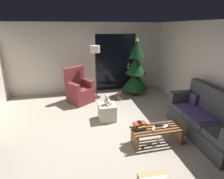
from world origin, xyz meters
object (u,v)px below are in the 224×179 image
at_px(remote_black, 159,126).
at_px(coffee_table, 157,133).
at_px(remote_white, 166,126).
at_px(cell_phone, 140,122).
at_px(book_stack, 140,126).
at_px(christmas_tree, 136,71).
at_px(teddy_bear_chestnut_by_tree, 119,96).
at_px(remote_graphite, 169,124).
at_px(remote_silver, 154,129).
at_px(couch, 208,120).
at_px(teddy_bear_cream, 107,101).
at_px(armchair, 79,90).
at_px(floor_lamp, 95,54).
at_px(ottoman, 107,112).

bearing_deg(remote_black, coffee_table, 140.99).
height_order(remote_white, cell_phone, cell_phone).
xyz_separation_m(remote_white, book_stack, (-0.55, 0.06, 0.06)).
height_order(coffee_table, christmas_tree, christmas_tree).
bearing_deg(christmas_tree, remote_white, -96.59).
bearing_deg(remote_black, teddy_bear_chestnut_by_tree, 12.95).
height_order(remote_graphite, cell_phone, cell_phone).
relative_size(remote_silver, remote_graphite, 1.00).
distance_m(couch, teddy_bear_cream, 2.37).
bearing_deg(remote_black, christmas_tree, -2.43).
bearing_deg(cell_phone, remote_silver, -15.60).
distance_m(cell_phone, teddy_bear_cream, 1.23).
bearing_deg(book_stack, remote_silver, -17.42).
bearing_deg(remote_black, remote_graphite, -81.67).
bearing_deg(armchair, remote_silver, -61.71).
xyz_separation_m(remote_graphite, teddy_bear_chestnut_by_tree, (-0.48, 2.34, -0.27)).
distance_m(couch, book_stack, 1.58).
relative_size(floor_lamp, teddy_bear_cream, 6.25).
xyz_separation_m(remote_black, floor_lamp, (-0.97, 2.69, 1.11)).
distance_m(couch, remote_white, 1.03).
height_order(remote_black, armchair, armchair).
xyz_separation_m(remote_white, ottoman, (-1.02, 1.21, -0.17)).
bearing_deg(ottoman, remote_white, -49.92).
bearing_deg(remote_silver, remote_graphite, 44.90).
bearing_deg(remote_graphite, ottoman, 152.98).
bearing_deg(remote_silver, teddy_bear_cream, 152.32).
bearing_deg(teddy_bear_chestnut_by_tree, couch, -59.51).
xyz_separation_m(remote_black, teddy_bear_cream, (-0.89, 1.14, 0.17)).
distance_m(remote_silver, ottoman, 1.44).
bearing_deg(armchair, ottoman, -63.97).
bearing_deg(teddy_bear_chestnut_by_tree, book_stack, -94.29).
distance_m(christmas_tree, ottoman, 2.17).
bearing_deg(armchair, remote_white, -56.78).
xyz_separation_m(remote_graphite, armchair, (-1.79, 2.49, 0.01)).
height_order(armchair, teddy_bear_chestnut_by_tree, armchair).
xyz_separation_m(remote_silver, ottoman, (-0.73, 1.23, -0.17)).
bearing_deg(teddy_bear_chestnut_by_tree, teddy_bear_cream, -117.84).
xyz_separation_m(remote_silver, book_stack, (-0.26, 0.08, 0.06)).
relative_size(remote_black, floor_lamp, 0.09).
height_order(couch, christmas_tree, christmas_tree).
xyz_separation_m(couch, remote_silver, (-1.32, -0.04, -0.01)).
bearing_deg(armchair, christmas_tree, 6.34).
distance_m(remote_graphite, cell_phone, 0.68).
relative_size(christmas_tree, floor_lamp, 1.13).
bearing_deg(christmas_tree, book_stack, -107.72).
bearing_deg(coffee_table, remote_black, 44.17).
height_order(remote_silver, christmas_tree, christmas_tree).
height_order(floor_lamp, teddy_bear_chestnut_by_tree, floor_lamp).
distance_m(remote_silver, cell_phone, 0.32).
xyz_separation_m(remote_black, remote_graphite, (0.23, 0.01, 0.00)).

